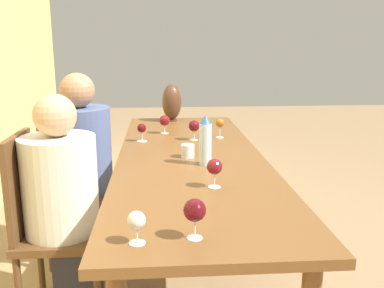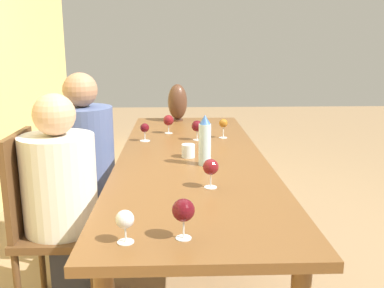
{
  "view_description": "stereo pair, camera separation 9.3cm",
  "coord_description": "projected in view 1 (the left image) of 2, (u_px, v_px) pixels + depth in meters",
  "views": [
    {
      "loc": [
        -2.51,
        0.18,
        1.43
      ],
      "look_at": [
        -0.12,
        0.0,
        0.86
      ],
      "focal_mm": 40.0,
      "sensor_mm": 36.0,
      "label": 1
    },
    {
      "loc": [
        -2.51,
        0.09,
        1.43
      ],
      "look_at": [
        -0.12,
        0.0,
        0.86
      ],
      "focal_mm": 40.0,
      "sensor_mm": 36.0,
      "label": 2
    }
  ],
  "objects": [
    {
      "name": "wine_glass_4",
      "position": [
        220.0,
        124.0,
        3.06
      ],
      "size": [
        0.06,
        0.06,
        0.14
      ],
      "color": "silver",
      "rests_on": "dining_table"
    },
    {
      "name": "chair_near",
      "position": [
        48.0,
        221.0,
        2.22
      ],
      "size": [
        0.44,
        0.44,
        0.98
      ],
      "color": "brown",
      "rests_on": "ground_plane"
    },
    {
      "name": "chair_far",
      "position": [
        71.0,
        184.0,
        2.81
      ],
      "size": [
        0.44,
        0.44,
        0.98
      ],
      "color": "brown",
      "rests_on": "ground_plane"
    },
    {
      "name": "wine_glass_5",
      "position": [
        195.0,
        211.0,
        1.48
      ],
      "size": [
        0.08,
        0.08,
        0.15
      ],
      "color": "silver",
      "rests_on": "dining_table"
    },
    {
      "name": "dining_table",
      "position": [
        191.0,
        166.0,
        2.62
      ],
      "size": [
        2.63,
        0.87,
        0.76
      ],
      "color": "brown",
      "rests_on": "ground_plane"
    },
    {
      "name": "water_bottle",
      "position": [
        205.0,
        141.0,
        2.37
      ],
      "size": [
        0.07,
        0.07,
        0.28
      ],
      "color": "silver",
      "rests_on": "dining_table"
    },
    {
      "name": "vase",
      "position": [
        172.0,
        102.0,
        3.69
      ],
      "size": [
        0.17,
        0.17,
        0.32
      ],
      "color": "#4C2D1E",
      "rests_on": "dining_table"
    },
    {
      "name": "ground_plane",
      "position": [
        191.0,
        268.0,
        2.78
      ],
      "size": [
        14.0,
        14.0,
        0.0
      ],
      "primitive_type": "plane",
      "color": "#937551"
    },
    {
      "name": "wine_glass_0",
      "position": [
        164.0,
        121.0,
        3.2
      ],
      "size": [
        0.08,
        0.08,
        0.14
      ],
      "color": "silver",
      "rests_on": "dining_table"
    },
    {
      "name": "wine_glass_3",
      "position": [
        136.0,
        221.0,
        1.45
      ],
      "size": [
        0.06,
        0.06,
        0.12
      ],
      "color": "silver",
      "rests_on": "dining_table"
    },
    {
      "name": "wine_glass_6",
      "position": [
        194.0,
        126.0,
        2.98
      ],
      "size": [
        0.08,
        0.08,
        0.14
      ],
      "color": "silver",
      "rests_on": "dining_table"
    },
    {
      "name": "person_near",
      "position": [
        65.0,
        201.0,
        2.21
      ],
      "size": [
        0.38,
        0.38,
        1.18
      ],
      "color": "#2D2D38",
      "rests_on": "ground_plane"
    },
    {
      "name": "water_tumbler",
      "position": [
        188.0,
        151.0,
        2.55
      ],
      "size": [
        0.08,
        0.08,
        0.08
      ],
      "color": "silver",
      "rests_on": "dining_table"
    },
    {
      "name": "person_far",
      "position": [
        84.0,
        163.0,
        2.79
      ],
      "size": [
        0.39,
        0.39,
        1.24
      ],
      "color": "#2D2D38",
      "rests_on": "ground_plane"
    },
    {
      "name": "wine_glass_2",
      "position": [
        215.0,
        167.0,
        2.01
      ],
      "size": [
        0.08,
        0.08,
        0.14
      ],
      "color": "silver",
      "rests_on": "dining_table"
    },
    {
      "name": "wine_glass_1",
      "position": [
        142.0,
        129.0,
        2.94
      ],
      "size": [
        0.07,
        0.07,
        0.13
      ],
      "color": "silver",
      "rests_on": "dining_table"
    }
  ]
}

